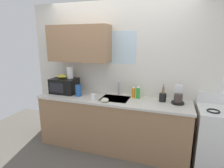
% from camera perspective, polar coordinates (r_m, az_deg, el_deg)
% --- Properties ---
extents(kitchen_wall_assembly, '(3.32, 0.42, 2.50)m').
position_cam_1_polar(kitchen_wall_assembly, '(3.30, -0.54, 5.00)').
color(kitchen_wall_assembly, silver).
rests_on(kitchen_wall_assembly, ground).
extents(counter_unit, '(2.55, 0.63, 0.90)m').
position_cam_1_polar(counter_unit, '(3.25, 0.02, -11.96)').
color(counter_unit, '#9E7551').
rests_on(counter_unit, ground).
extents(sink_faucet, '(0.03, 0.03, 0.23)m').
position_cam_1_polar(sink_faucet, '(3.25, 2.11, -1.41)').
color(sink_faucet, '#B2B5BA').
rests_on(sink_faucet, counter_unit).
extents(stove_range, '(0.60, 0.60, 1.08)m').
position_cam_1_polar(stove_range, '(3.19, 29.82, -14.42)').
color(stove_range, white).
rests_on(stove_range, ground).
extents(microwave, '(0.46, 0.35, 0.27)m').
position_cam_1_polar(microwave, '(3.49, -14.51, -0.51)').
color(microwave, black).
rests_on(microwave, counter_unit).
extents(banana_bunch, '(0.20, 0.11, 0.07)m').
position_cam_1_polar(banana_bunch, '(3.48, -15.35, 2.28)').
color(banana_bunch, gold).
rests_on(banana_bunch, microwave).
extents(paper_towel_roll, '(0.11, 0.11, 0.22)m').
position_cam_1_polar(paper_towel_roll, '(3.43, -12.87, 3.54)').
color(paper_towel_roll, white).
rests_on(paper_towel_roll, microwave).
extents(coffee_maker, '(0.19, 0.21, 0.28)m').
position_cam_1_polar(coffee_maker, '(3.01, 19.82, -3.71)').
color(coffee_maker, black).
rests_on(coffee_maker, counter_unit).
extents(dish_soap_bottle_orange, '(0.06, 0.06, 0.20)m').
position_cam_1_polar(dish_soap_bottle_orange, '(3.14, 6.69, -2.49)').
color(dish_soap_bottle_orange, orange).
rests_on(dish_soap_bottle_orange, counter_unit).
extents(dish_soap_bottle_green, '(0.06, 0.06, 0.22)m').
position_cam_1_polar(dish_soap_bottle_green, '(3.09, 8.09, -2.60)').
color(dish_soap_bottle_green, green).
rests_on(dish_soap_bottle_green, counter_unit).
extents(cereal_canister, '(0.10, 0.10, 0.20)m').
position_cam_1_polar(cereal_canister, '(3.24, -10.35, -2.02)').
color(cereal_canister, '#2659A5').
rests_on(cereal_canister, counter_unit).
extents(mug_white, '(0.08, 0.08, 0.09)m').
position_cam_1_polar(mug_white, '(3.04, -5.77, -3.91)').
color(mug_white, white).
rests_on(mug_white, counter_unit).
extents(utensil_crock, '(0.11, 0.11, 0.29)m').
position_cam_1_polar(utensil_crock, '(3.03, 15.42, -3.95)').
color(utensil_crock, black).
rests_on(utensil_crock, counter_unit).
extents(small_bowl, '(0.13, 0.13, 0.06)m').
position_cam_1_polar(small_bowl, '(2.91, -2.28, -4.96)').
color(small_bowl, beige).
rests_on(small_bowl, counter_unit).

